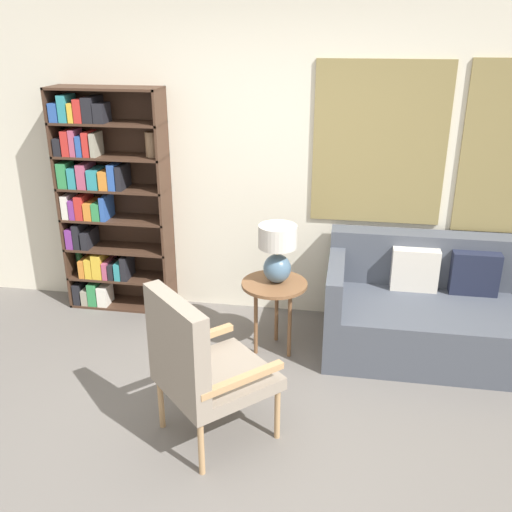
{
  "coord_description": "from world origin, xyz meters",
  "views": [
    {
      "loc": [
        0.66,
        -2.55,
        2.37
      ],
      "look_at": [
        0.06,
        1.02,
        0.9
      ],
      "focal_mm": 40.0,
      "sensor_mm": 36.0,
      "label": 1
    }
  ],
  "objects_px": {
    "armchair": "(198,362)",
    "side_table": "(274,291)",
    "bookshelf": "(104,202)",
    "couch": "(443,312)",
    "table_lamp": "(277,250)"
  },
  "relations": [
    {
      "from": "bookshelf",
      "to": "table_lamp",
      "type": "relative_size",
      "value": 4.29
    },
    {
      "from": "bookshelf",
      "to": "table_lamp",
      "type": "height_order",
      "value": "bookshelf"
    },
    {
      "from": "armchair",
      "to": "table_lamp",
      "type": "relative_size",
      "value": 2.23
    },
    {
      "from": "couch",
      "to": "table_lamp",
      "type": "relative_size",
      "value": 3.99
    },
    {
      "from": "side_table",
      "to": "table_lamp",
      "type": "distance_m",
      "value": 0.33
    },
    {
      "from": "bookshelf",
      "to": "table_lamp",
      "type": "bearing_deg",
      "value": -18.6
    },
    {
      "from": "armchair",
      "to": "table_lamp",
      "type": "height_order",
      "value": "table_lamp"
    },
    {
      "from": "bookshelf",
      "to": "table_lamp",
      "type": "xyz_separation_m",
      "value": [
        1.57,
        -0.53,
        -0.13
      ]
    },
    {
      "from": "bookshelf",
      "to": "couch",
      "type": "relative_size",
      "value": 1.08
    },
    {
      "from": "table_lamp",
      "to": "armchair",
      "type": "bearing_deg",
      "value": -105.3
    },
    {
      "from": "bookshelf",
      "to": "side_table",
      "type": "bearing_deg",
      "value": -19.4
    },
    {
      "from": "bookshelf",
      "to": "couch",
      "type": "distance_m",
      "value": 2.92
    },
    {
      "from": "armchair",
      "to": "side_table",
      "type": "xyz_separation_m",
      "value": [
        0.29,
        1.12,
        -0.05
      ]
    },
    {
      "from": "side_table",
      "to": "couch",
      "type": "bearing_deg",
      "value": 10.93
    },
    {
      "from": "bookshelf",
      "to": "armchair",
      "type": "height_order",
      "value": "bookshelf"
    }
  ]
}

